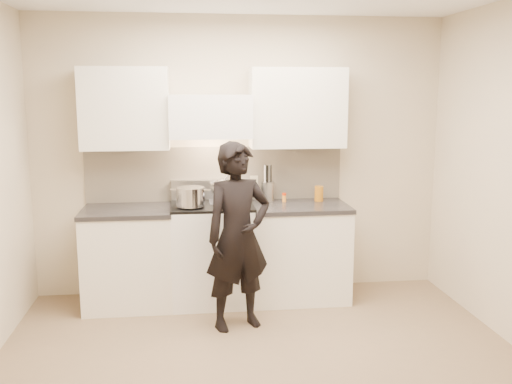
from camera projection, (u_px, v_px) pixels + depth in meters
ground_plane at (264, 369)px, 4.12m from camera, size 4.00×4.00×0.00m
room_shell at (250, 144)px, 4.20m from camera, size 4.04×3.54×2.70m
stove at (213, 253)px, 5.40m from camera, size 0.76×0.65×0.96m
counter_right at (299, 251)px, 5.50m from camera, size 0.92×0.67×0.92m
counter_left at (129, 257)px, 5.31m from camera, size 0.82×0.67×0.92m
wok at (231, 188)px, 5.46m from camera, size 0.41×0.50×0.33m
stock_pot at (190, 197)px, 5.13m from camera, size 0.36×0.32×0.17m
utensil_crock at (268, 190)px, 5.58m from camera, size 0.13×0.13×0.35m
spice_jar at (284, 197)px, 5.54m from camera, size 0.04×0.04×0.09m
oil_glass at (319, 194)px, 5.58m from camera, size 0.09×0.09×0.15m
person at (238, 236)px, 4.74m from camera, size 0.67×0.55×1.58m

